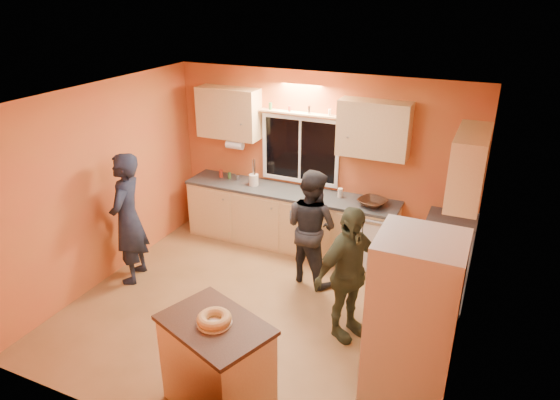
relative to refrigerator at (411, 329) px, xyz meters
The scene contains 14 objects.
ground 2.24m from the refrigerator, 157.06° to the left, with size 4.50×4.50×0.00m, color brown.
room_shell 2.26m from the refrigerator, 145.60° to the left, with size 4.54×4.04×2.61m.
back_counter 3.16m from the refrigerator, 126.89° to the left, with size 4.23×0.62×0.90m.
right_counter 1.38m from the refrigerator, 87.36° to the left, with size 0.62×1.84×0.90m.
refrigerator is the anchor object (origin of this frame).
island 1.78m from the refrigerator, 156.36° to the right, with size 1.15×0.97×0.95m.
bundt_pastry 1.73m from the refrigerator, 156.36° to the right, with size 0.31×0.31×0.09m, color #B97B4C.
person_left 3.87m from the refrigerator, 168.23° to the left, with size 0.65×0.42×1.77m, color black.
person_center 2.37m from the refrigerator, 132.67° to the left, with size 0.76×0.59×1.57m, color black.
person_right 1.17m from the refrigerator, 135.29° to the left, with size 0.93×0.39×1.58m, color #323521.
mixing_bowl 2.67m from the refrigerator, 111.92° to the left, with size 0.38×0.38×0.09m, color black.
utensil_crock 3.76m from the refrigerator, 138.56° to the left, with size 0.14×0.14×0.17m, color beige.
potted_plant 1.14m from the refrigerator, 83.24° to the left, with size 0.29×0.25×0.32m, color gray.
red_box 1.79m from the refrigerator, 90.24° to the left, with size 0.16×0.12×0.07m, color #A72D19.
Camera 1 is at (2.30, -4.53, 3.68)m, focal length 32.00 mm.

